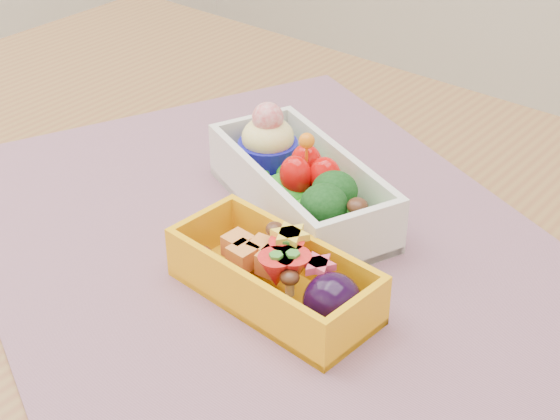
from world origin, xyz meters
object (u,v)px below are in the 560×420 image
Objects in this scene: bento_white at (300,184)px; bento_yellow at (277,276)px; placemat at (269,249)px; table at (284,367)px.

bento_white is 1.27× the size of bento_yellow.
placemat is 3.43× the size of bento_yellow.
placemat is at bearing -53.12° from bento_white.
placemat is 2.70× the size of bento_white.
bento_white is at bearing 104.50° from placemat.
placemat is 0.07m from bento_white.
table is at bearing -37.44° from bento_white.
bento_yellow reaches higher than placemat.
bento_yellow is (0.06, -0.11, -0.00)m from bento_white.
table is 0.16m from bento_white.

